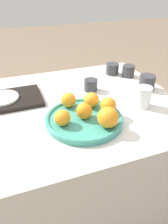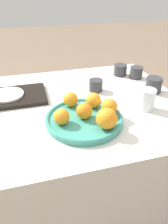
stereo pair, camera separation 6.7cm
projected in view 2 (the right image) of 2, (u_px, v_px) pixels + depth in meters
The scene contains 16 objects.
ground_plane at pixel (72, 200), 1.43m from camera, with size 12.00×12.00×0.00m, color #7A6651.
table at pixel (70, 160), 1.24m from camera, with size 1.12×0.88×0.73m.
fruit_platter at pixel (84, 119), 0.91m from camera, with size 0.33×0.33×0.03m.
orange_0 at pixel (84, 111), 0.89m from camera, with size 0.07×0.07×0.07m.
orange_1 at pixel (107, 119), 0.83m from camera, with size 0.08×0.08×0.08m.
orange_2 at pixel (62, 117), 0.86m from camera, with size 0.06×0.06×0.06m.
orange_3 at pixel (109, 107), 0.92m from camera, with size 0.07×0.07×0.07m.
orange_4 at pixel (93, 100), 0.97m from camera, with size 0.07×0.07×0.07m.
orange_5 at pixel (70, 99), 0.98m from camera, with size 0.07×0.07×0.07m.
water_glass at pixel (147, 99), 0.99m from camera, with size 0.07×0.07×0.10m.
serving_tray at pixel (8, 97), 1.09m from camera, with size 0.38×0.22×0.02m.
side_plate at pixel (7, 95), 1.08m from camera, with size 0.16×0.16×0.01m.
cup_0 at pixel (154, 85), 1.14m from camera, with size 0.08×0.08×0.08m.
cup_1 at pixel (96, 85), 1.16m from camera, with size 0.07×0.07×0.06m.
cup_2 at pixel (136, 73), 1.30m from camera, with size 0.07×0.07×0.07m.
cup_3 at pixel (120, 70), 1.34m from camera, with size 0.08×0.08×0.07m.
Camera 2 is at (-0.16, -0.90, 1.25)m, focal length 35.00 mm.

